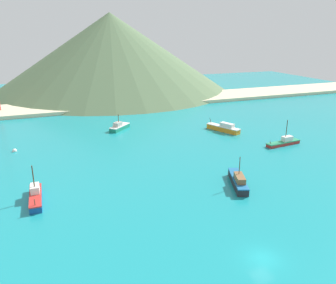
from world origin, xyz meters
TOP-DOWN VIEW (x-y plane):
  - ground at (0.00, 30.00)m, footprint 260.00×280.00m
  - fishing_boat_1 at (8.39, 19.03)m, footprint 5.22×9.64m
  - fishing_boat_2 at (23.66, 50.69)m, footprint 5.94×10.31m
  - fishing_boat_3 at (-25.72, 25.96)m, footprint 2.06×8.90m
  - fishing_boat_4 at (31.43, 34.96)m, footprint 9.73×3.00m
  - fishing_boat_5 at (-3.07, 62.69)m, footprint 6.94×6.79m
  - buoy_0 at (-30.01, 53.36)m, footprint 1.02×1.02m
  - beach_strip at (0.00, 96.41)m, footprint 247.00×19.79m
  - hill_central at (10.19, 131.78)m, footprint 106.83×106.83m

SIDE VIEW (x-z plane):
  - ground at x=0.00m, z-range -0.50..0.00m
  - buoy_0 at x=-30.01m, z-range -0.33..0.69m
  - beach_strip at x=0.00m, z-range 0.00..1.20m
  - fishing_boat_4 at x=31.43m, z-range -2.39..3.79m
  - fishing_boat_5 at x=-3.07m, z-range -1.44..3.12m
  - fishing_boat_3 at x=-25.72m, z-range -2.19..3.89m
  - fishing_boat_1 at x=8.39m, z-range -1.87..3.73m
  - fishing_boat_2 at x=23.66m, z-range -0.52..2.44m
  - hill_central at x=10.19m, z-range 0.00..34.61m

